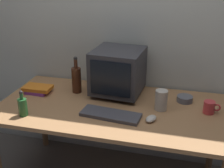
% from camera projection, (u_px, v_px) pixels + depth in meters
% --- Properties ---
extents(back_wall, '(4.00, 0.08, 2.50)m').
position_uv_depth(back_wall, '(127.00, 23.00, 2.42)').
color(back_wall, beige).
rests_on(back_wall, ground).
extents(desk, '(1.71, 0.86, 0.73)m').
position_uv_depth(desk, '(112.00, 115.00, 2.22)').
color(desk, '#9E7047').
rests_on(desk, ground).
extents(crt_monitor, '(0.41, 0.41, 0.37)m').
position_uv_depth(crt_monitor, '(118.00, 71.00, 2.32)').
color(crt_monitor, '#333338').
rests_on(crt_monitor, desk).
extents(keyboard, '(0.43, 0.19, 0.02)m').
position_uv_depth(keyboard, '(111.00, 115.00, 2.04)').
color(keyboard, '#3F3F47').
rests_on(keyboard, desk).
extents(computer_mouse, '(0.09, 0.12, 0.04)m').
position_uv_depth(computer_mouse, '(151.00, 119.00, 1.98)').
color(computer_mouse, beige).
rests_on(computer_mouse, desk).
extents(bottle_tall, '(0.08, 0.08, 0.31)m').
position_uv_depth(bottle_tall, '(76.00, 79.00, 2.38)').
color(bottle_tall, '#472314').
rests_on(bottle_tall, desk).
extents(bottle_short, '(0.06, 0.06, 0.19)m').
position_uv_depth(bottle_short, '(23.00, 106.00, 2.03)').
color(bottle_short, '#1E4C23').
rests_on(bottle_short, desk).
extents(book_stack, '(0.23, 0.14, 0.05)m').
position_uv_depth(book_stack, '(38.00, 89.00, 2.40)').
color(book_stack, '#843893').
rests_on(book_stack, desk).
extents(mug, '(0.12, 0.08, 0.09)m').
position_uv_depth(mug, '(210.00, 107.00, 2.08)').
color(mug, '#CC383D').
rests_on(mug, desk).
extents(cd_spindle, '(0.12, 0.12, 0.04)m').
position_uv_depth(cd_spindle, '(185.00, 99.00, 2.25)').
color(cd_spindle, '#595B66').
rests_on(cd_spindle, desk).
extents(metal_canister, '(0.09, 0.09, 0.15)m').
position_uv_depth(metal_canister, '(161.00, 100.00, 2.12)').
color(metal_canister, '#B7B2A8').
rests_on(metal_canister, desk).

